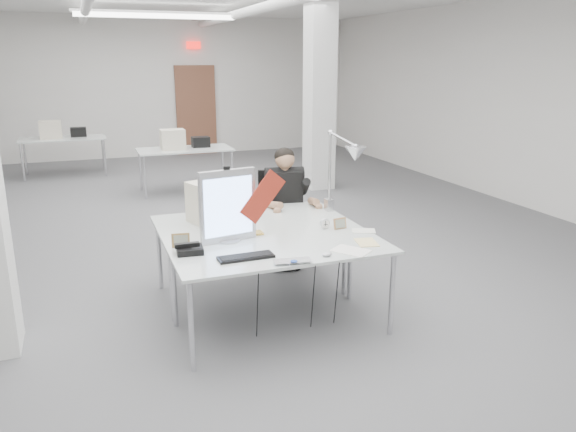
% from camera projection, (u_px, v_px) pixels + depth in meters
% --- Properties ---
extents(room_shell, '(10.04, 14.04, 3.24)m').
position_uv_depth(room_shell, '(210.00, 107.00, 6.77)').
color(room_shell, '#525255').
rests_on(room_shell, ground).
extents(desk_main, '(1.80, 0.90, 0.02)m').
position_uv_depth(desk_main, '(281.00, 249.00, 4.64)').
color(desk_main, silver).
rests_on(desk_main, room_shell).
extents(desk_second, '(1.80, 0.90, 0.02)m').
position_uv_depth(desk_second, '(250.00, 220.00, 5.45)').
color(desk_second, silver).
rests_on(desk_second, room_shell).
extents(bg_desk_a, '(1.60, 0.80, 0.02)m').
position_uv_depth(bg_desk_a, '(185.00, 149.00, 9.67)').
color(bg_desk_a, silver).
rests_on(bg_desk_a, room_shell).
extents(bg_desk_b, '(1.60, 0.80, 0.02)m').
position_uv_depth(bg_desk_b, '(63.00, 138.00, 10.99)').
color(bg_desk_b, silver).
rests_on(bg_desk_b, room_shell).
extents(office_chair, '(0.54, 0.54, 0.95)m').
position_uv_depth(office_chair, '(283.00, 225.00, 6.25)').
color(office_chair, black).
rests_on(office_chair, room_shell).
extents(seated_person, '(0.60, 0.70, 0.93)m').
position_uv_depth(seated_person, '(285.00, 188.00, 6.08)').
color(seated_person, black).
rests_on(seated_person, office_chair).
extents(monitor, '(0.50, 0.13, 0.62)m').
position_uv_depth(monitor, '(228.00, 206.00, 4.71)').
color(monitor, '#B5B5BA').
rests_on(monitor, desk_main).
extents(pennant, '(0.43, 0.06, 0.46)m').
position_uv_depth(pennant, '(263.00, 197.00, 4.76)').
color(pennant, maroon).
rests_on(pennant, monitor).
extents(keyboard, '(0.44, 0.16, 0.02)m').
position_uv_depth(keyboard, '(246.00, 257.00, 4.38)').
color(keyboard, black).
rests_on(keyboard, desk_main).
extents(laptop, '(0.31, 0.23, 0.02)m').
position_uv_depth(laptop, '(294.00, 263.00, 4.24)').
color(laptop, '#A8A7AC').
rests_on(laptop, desk_main).
extents(mouse, '(0.10, 0.08, 0.03)m').
position_uv_depth(mouse, '(327.00, 254.00, 4.42)').
color(mouse, '#BABABF').
rests_on(mouse, desk_main).
extents(bankers_lamp, '(0.35, 0.21, 0.37)m').
position_uv_depth(bankers_lamp, '(253.00, 214.00, 4.93)').
color(bankers_lamp, '#B48138').
rests_on(bankers_lamp, desk_main).
extents(desk_phone, '(0.22, 0.20, 0.05)m').
position_uv_depth(desk_phone, '(190.00, 250.00, 4.49)').
color(desk_phone, black).
rests_on(desk_phone, desk_main).
extents(picture_frame_left, '(0.15, 0.06, 0.12)m').
position_uv_depth(picture_frame_left, '(181.00, 240.00, 4.63)').
color(picture_frame_left, '#A67E47').
rests_on(picture_frame_left, desk_main).
extents(picture_frame_right, '(0.13, 0.05, 0.10)m').
position_uv_depth(picture_frame_right, '(340.00, 223.00, 5.13)').
color(picture_frame_right, '#B8814F').
rests_on(picture_frame_right, desk_main).
extents(desk_clock, '(0.09, 0.03, 0.09)m').
position_uv_depth(desk_clock, '(325.00, 223.00, 5.13)').
color(desk_clock, silver).
rests_on(desk_clock, desk_main).
extents(paper_stack_a, '(0.34, 0.36, 0.01)m').
position_uv_depth(paper_stack_a, '(351.00, 251.00, 4.54)').
color(paper_stack_a, white).
rests_on(paper_stack_a, desk_main).
extents(paper_stack_b, '(0.21, 0.26, 0.01)m').
position_uv_depth(paper_stack_b, '(366.00, 242.00, 4.75)').
color(paper_stack_b, '#EBD38C').
rests_on(paper_stack_b, desk_main).
extents(paper_stack_c, '(0.25, 0.22, 0.01)m').
position_uv_depth(paper_stack_c, '(364.00, 231.00, 5.07)').
color(paper_stack_c, silver).
rests_on(paper_stack_c, desk_main).
extents(beige_monitor, '(0.51, 0.50, 0.39)m').
position_uv_depth(beige_monitor, '(214.00, 202.00, 5.31)').
color(beige_monitor, beige).
rests_on(beige_monitor, desk_second).
extents(architect_lamp, '(0.27, 0.78, 0.99)m').
position_uv_depth(architect_lamp, '(341.00, 167.00, 5.39)').
color(architect_lamp, silver).
rests_on(architect_lamp, desk_second).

